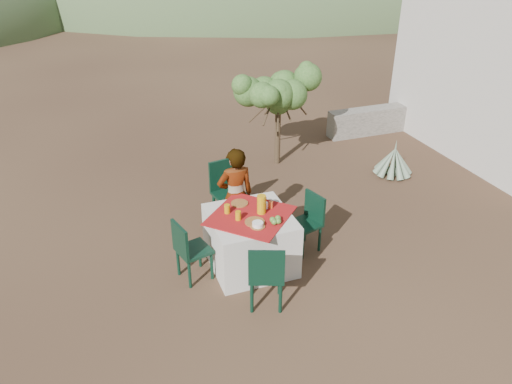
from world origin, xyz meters
TOP-DOWN VIEW (x-y plane):
  - ground at (0.00, 0.00)m, footprint 160.00×160.00m
  - table at (-0.70, -0.12)m, footprint 1.30×1.30m
  - chair_far at (-0.66, 1.04)m, footprint 0.52×0.52m
  - chair_near at (-0.81, -0.97)m, footprint 0.53×0.53m
  - chair_left at (-1.53, -0.15)m, footprint 0.47×0.47m
  - chair_right at (0.17, -0.03)m, footprint 0.47×0.47m
  - person at (-0.69, 0.52)m, footprint 0.52×0.35m
  - shrub_tree at (0.86, 2.73)m, footprint 1.38×1.35m
  - agave at (2.59, 1.53)m, footprint 0.69×0.70m
  - stone_wall at (3.60, 3.40)m, footprint 2.60×0.35m
  - plate_far at (-0.74, 0.20)m, footprint 0.23×0.23m
  - plate_near at (-0.71, -0.30)m, footprint 0.25×0.25m
  - glass_far at (-0.96, 0.03)m, footprint 0.07×0.07m
  - glass_near at (-0.88, -0.17)m, footprint 0.07×0.07m
  - juice_pitcher at (-0.55, -0.11)m, footprint 0.11×0.11m
  - bowl_plate at (-0.71, -0.41)m, footprint 0.18×0.18m
  - white_bowl at (-0.71, -0.41)m, footprint 0.14×0.14m
  - jar_left at (-0.39, -0.04)m, footprint 0.06×0.06m
  - jar_right at (-0.44, 0.07)m, footprint 0.07×0.07m
  - napkin_holder at (-0.47, -0.04)m, footprint 0.07×0.04m
  - fruit_cluster at (-0.47, -0.40)m, footprint 0.15×0.14m

SIDE VIEW (x-z plane):
  - ground at x=0.00m, z-range 0.00..0.00m
  - agave at x=2.59m, z-range -0.12..0.62m
  - stone_wall at x=3.60m, z-range 0.00..0.55m
  - table at x=-0.70m, z-range 0.00..0.76m
  - chair_right at x=0.17m, z-range 0.05..0.87m
  - chair_left at x=-1.53m, z-range 0.05..0.89m
  - chair_near at x=-0.81m, z-range 0.05..0.93m
  - chair_far at x=-0.66m, z-range 0.05..1.02m
  - person at x=-0.69m, z-range 0.00..1.41m
  - bowl_plate at x=-0.71m, z-range 0.76..0.77m
  - plate_far at x=-0.74m, z-range 0.76..0.78m
  - plate_near at x=-0.71m, z-range 0.76..0.78m
  - white_bowl at x=-0.71m, z-range 0.77..0.82m
  - fruit_cluster at x=-0.47m, z-range 0.76..0.84m
  - jar_left at x=-0.39m, z-range 0.76..0.85m
  - napkin_holder at x=-0.47m, z-range 0.76..0.85m
  - jar_right at x=-0.44m, z-range 0.76..0.87m
  - glass_near at x=-0.88m, z-range 0.76..0.88m
  - glass_far at x=-0.96m, z-range 0.76..0.88m
  - juice_pitcher at x=-0.55m, z-range 0.76..1.01m
  - shrub_tree at x=0.86m, z-range 0.47..2.09m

